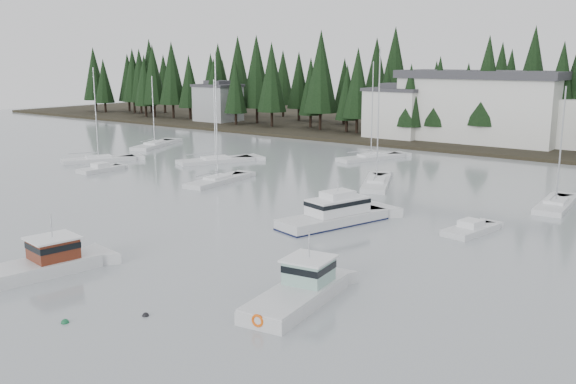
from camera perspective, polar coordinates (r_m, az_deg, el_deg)
name	(u,v)px	position (r m, az deg, el deg)	size (l,w,h in m)	color
far_shore_land	(540,137)	(117.73, 21.49, 4.54)	(240.00, 54.00, 1.00)	black
conifer_treeline	(519,144)	(107.26, 19.84, 4.02)	(200.00, 22.00, 20.00)	black
house_west	(396,112)	(107.26, 9.61, 7.06)	(9.54, 7.42, 8.75)	silver
house_far_west	(218,102)	(133.60, -6.24, 7.97)	(8.48, 7.42, 8.25)	#999EA0
harbor_inn	(495,108)	(104.17, 17.88, 7.13)	(29.50, 11.50, 10.90)	silver
lobster_boat_brown	(33,268)	(43.46, -21.70, -6.26)	(5.30, 9.04, 4.30)	silver
cabin_cruiser_center	(334,217)	(52.58, 4.15, -2.19)	(5.58, 10.25, 4.21)	silver
lobster_boat_teal	(299,294)	(36.07, 0.98, -9.01)	(3.87, 8.24, 4.41)	silver
sailboat_0	(99,161)	(87.70, -16.48, 2.66)	(6.50, 9.52, 12.69)	silver
sailboat_1	(371,159)	(86.56, 7.38, 2.94)	(5.66, 10.36, 13.44)	silver
sailboat_3	(216,162)	(83.94, -6.45, 2.67)	(6.80, 10.31, 11.17)	silver
sailboat_4	(556,207)	(63.31, 22.69, -1.20)	(3.16, 8.61, 11.46)	silver
sailboat_7	(155,146)	(100.53, -11.76, 4.02)	(6.54, 10.95, 11.18)	silver
sailboat_8	(376,184)	(69.06, 7.86, 0.67)	(6.32, 9.77, 14.96)	silver
sailboat_9	(218,182)	(70.20, -6.26, 0.90)	(3.36, 9.16, 14.61)	silver
runabout_0	(101,170)	(80.02, -16.32, 1.87)	(2.32, 5.47, 1.42)	silver
runabout_1	(471,231)	(51.95, 15.92, -3.37)	(3.02, 5.52, 1.42)	silver
mooring_buoy_green	(65,323)	(35.57, -19.21, -10.93)	(0.42, 0.42, 0.42)	#145933
mooring_buoy_dark	(146,316)	(35.31, -12.54, -10.70)	(0.37, 0.37, 0.37)	black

